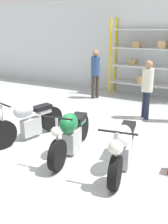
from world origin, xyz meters
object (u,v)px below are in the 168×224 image
shelving_rack (155,58)px  person_browsing (95,70)px  motorcycle_green (71,133)px  person_near_rack (147,85)px  motorcycle_white (123,146)px  motorcycle_silver (28,120)px

shelving_rack → person_browsing: size_ratio=1.87×
shelving_rack → motorcycle_green: size_ratio=1.66×
person_browsing → person_near_rack: (2.27, -1.33, -0.06)m
motorcycle_green → person_near_rack: size_ratio=1.19×
shelving_rack → motorcycle_white: (0.75, -5.33, -1.05)m
motorcycle_white → person_near_rack: (-0.35, 2.90, 0.55)m
shelving_rack → motorcycle_silver: size_ratio=1.69×
motorcycle_silver → person_near_rack: (2.05, 2.75, 0.50)m
person_near_rack → motorcycle_white: bearing=56.1°
motorcycle_silver → person_near_rack: size_ratio=1.17×
motorcycle_white → person_browsing: (-2.62, 4.23, 0.61)m
motorcycle_silver → motorcycle_green: size_ratio=0.98×
shelving_rack → motorcycle_silver: shelving_rack is taller
motorcycle_green → motorcycle_white: size_ratio=1.02×
motorcycle_silver → person_near_rack: 3.47m
motorcycle_silver → person_near_rack: bearing=158.0°
shelving_rack → person_browsing: 2.21m
person_browsing → person_near_rack: 2.63m
shelving_rack → person_browsing: (-1.87, -1.10, -0.44)m
motorcycle_silver → motorcycle_white: 2.41m
motorcycle_green → motorcycle_white: motorcycle_green is taller
person_browsing → shelving_rack: bearing=-113.6°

